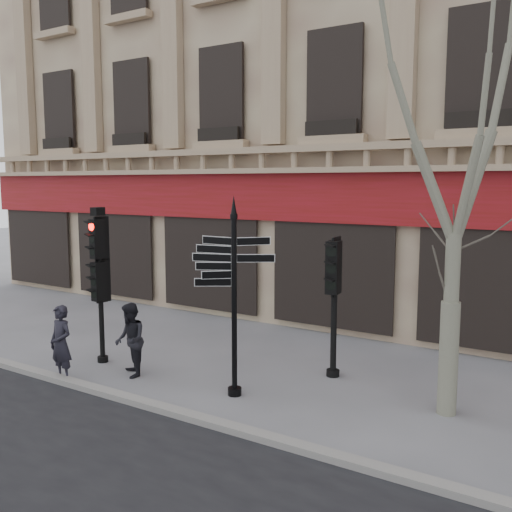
# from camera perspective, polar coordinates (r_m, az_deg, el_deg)

# --- Properties ---
(ground) EXTENTS (80.00, 80.00, 0.00)m
(ground) POSITION_cam_1_polar(r_m,az_deg,el_deg) (11.31, -3.51, -13.26)
(ground) COLOR #5D5D62
(ground) RESTS_ON ground
(kerb) EXTENTS (80.00, 0.25, 0.12)m
(kerb) POSITION_cam_1_polar(r_m,az_deg,el_deg) (10.27, -8.30, -15.14)
(kerb) COLOR gray
(kerb) RESTS_ON ground
(building) EXTENTS (28.00, 15.52, 18.00)m
(building) POSITION_cam_1_polar(r_m,az_deg,el_deg) (22.49, 16.71, 19.91)
(building) COLOR #9C8068
(building) RESTS_ON ground
(fingerpost) EXTENTS (2.07, 2.07, 3.75)m
(fingerpost) POSITION_cam_1_polar(r_m,az_deg,el_deg) (10.43, -2.21, -0.70)
(fingerpost) COLOR black
(fingerpost) RESTS_ON ground
(traffic_signal_main) EXTENTS (0.40, 0.30, 3.45)m
(traffic_signal_main) POSITION_cam_1_polar(r_m,az_deg,el_deg) (12.93, -15.38, -0.92)
(traffic_signal_main) COLOR black
(traffic_signal_main) RESTS_ON ground
(traffic_signal_secondary) EXTENTS (0.51, 0.39, 2.82)m
(traffic_signal_secondary) POSITION_cam_1_polar(r_m,az_deg,el_deg) (11.67, 7.85, -2.64)
(traffic_signal_secondary) COLOR black
(traffic_signal_secondary) RESTS_ON ground
(plane_tree) EXTENTS (2.88, 2.88, 7.64)m
(plane_tree) POSITION_cam_1_polar(r_m,az_deg,el_deg) (10.11, 19.74, 14.81)
(plane_tree) COLOR gray
(plane_tree) RESTS_ON ground
(pedestrian_a) EXTENTS (0.59, 0.40, 1.55)m
(pedestrian_a) POSITION_cam_1_polar(r_m,az_deg,el_deg) (12.21, -18.93, -8.27)
(pedestrian_a) COLOR black
(pedestrian_a) RESTS_ON ground
(pedestrian_b) EXTENTS (0.94, 0.92, 1.53)m
(pedestrian_b) POSITION_cam_1_polar(r_m,az_deg,el_deg) (12.12, -12.49, -8.20)
(pedestrian_b) COLOR black
(pedestrian_b) RESTS_ON ground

